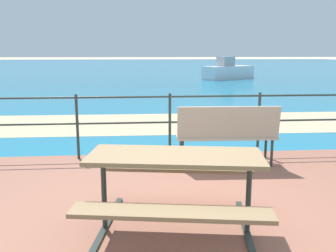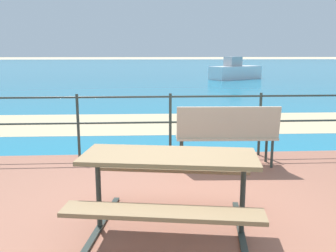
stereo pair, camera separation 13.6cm
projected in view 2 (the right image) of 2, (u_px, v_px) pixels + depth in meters
The scene contains 8 objects.
ground_plane at pixel (186, 227), 3.79m from camera, with size 240.00×240.00×0.00m, color beige.
patio_paving at pixel (186, 224), 3.79m from camera, with size 6.40×5.20×0.06m, color #935B47.
sea_water at pixel (148, 67), 42.94m from camera, with size 90.00×90.00×0.01m, color teal.
beach_strip at pixel (162, 123), 9.28m from camera, with size 54.00×2.77×0.01m, color tan.
picnic_table at pixel (169, 174), 3.46m from camera, with size 1.81×1.66×0.77m.
park_bench at pixel (227, 131), 5.49m from camera, with size 1.51×0.48×0.93m.
railing_fence at pixel (170, 117), 6.01m from camera, with size 5.94×0.04×1.04m.
boat_near at pixel (237, 71), 24.14m from camera, with size 4.00×3.03×1.44m.
Camera 2 is at (-0.40, -3.50, 1.75)m, focal length 39.88 mm.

